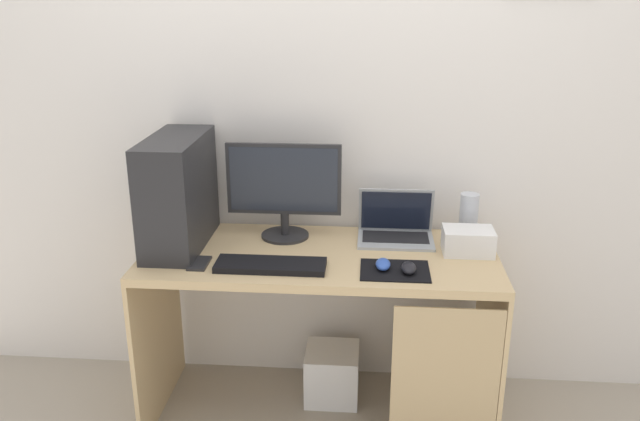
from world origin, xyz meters
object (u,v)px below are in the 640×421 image
object	(u,v)px
pc_tower	(178,192)
keyboard	(271,265)
speaker	(469,216)
mouse_right	(409,268)
monitor	(284,189)
projector	(468,241)
subwoofer	(332,373)
mouse_left	(383,264)
cell_phone	(199,263)
laptop	(396,229)

from	to	relation	value
pc_tower	keyboard	size ratio (longest dim) A/B	1.18
speaker	mouse_right	distance (m)	0.47
speaker	mouse_right	xyz separation A→B (m)	(-0.27, -0.38, -0.08)
pc_tower	mouse_right	xyz separation A→B (m)	(0.93, -0.22, -0.21)
monitor	keyboard	size ratio (longest dim) A/B	1.14
projector	subwoofer	xyz separation A→B (m)	(-0.55, 0.07, -0.69)
pc_tower	mouse_left	distance (m)	0.88
keyboard	mouse_right	distance (m)	0.52
monitor	mouse_right	world-z (taller)	monitor
monitor	subwoofer	distance (m)	0.88
speaker	projector	bearing A→B (deg)	-97.13
speaker	projector	world-z (taller)	speaker
speaker	cell_phone	distance (m)	1.13
speaker	keyboard	size ratio (longest dim) A/B	0.47
monitor	cell_phone	size ratio (longest dim) A/B	3.68
pc_tower	laptop	world-z (taller)	pc_tower
projector	cell_phone	bearing A→B (deg)	-169.17
speaker	subwoofer	xyz separation A→B (m)	(-0.57, -0.09, -0.74)
mouse_right	cell_phone	size ratio (longest dim) A/B	0.74
pc_tower	projector	xyz separation A→B (m)	(1.17, -0.00, -0.18)
laptop	keyboard	distance (m)	0.59
pc_tower	laptop	distance (m)	0.92
keyboard	mouse_left	world-z (taller)	mouse_left
mouse_right	mouse_left	bearing A→B (deg)	165.26
monitor	cell_phone	distance (m)	0.48
monitor	subwoofer	world-z (taller)	monitor
laptop	mouse_right	xyz separation A→B (m)	(0.04, -0.35, -0.02)
projector	keyboard	bearing A→B (deg)	-164.62
keyboard	mouse_right	xyz separation A→B (m)	(0.52, -0.00, 0.01)
projector	keyboard	size ratio (longest dim) A/B	0.48
monitor	mouse_right	distance (m)	0.64
laptop	mouse_left	distance (m)	0.33
pc_tower	mouse_left	size ratio (longest dim) A/B	5.17
keyboard	subwoofer	xyz separation A→B (m)	(0.22, 0.28, -0.65)
subwoofer	pc_tower	bearing A→B (deg)	-173.55
mouse_right	projector	bearing A→B (deg)	41.31
laptop	cell_phone	xyz separation A→B (m)	(-0.76, -0.33, -0.04)
monitor	speaker	xyz separation A→B (m)	(0.77, 0.05, -0.12)
subwoofer	mouse_right	bearing A→B (deg)	-43.76
projector	mouse_right	world-z (taller)	projector
mouse_right	subwoofer	world-z (taller)	mouse_right
subwoofer	speaker	bearing A→B (deg)	8.92
speaker	mouse_right	world-z (taller)	speaker
pc_tower	keyboard	xyz separation A→B (m)	(0.41, -0.21, -0.22)
speaker	subwoofer	world-z (taller)	speaker
monitor	projector	xyz separation A→B (m)	(0.75, -0.11, -0.16)
monitor	laptop	xyz separation A→B (m)	(0.47, 0.02, -0.17)
speaker	mouse_left	distance (m)	0.51
projector	mouse_left	bearing A→B (deg)	-150.74
projector	cell_phone	size ratio (longest dim) A/B	1.54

